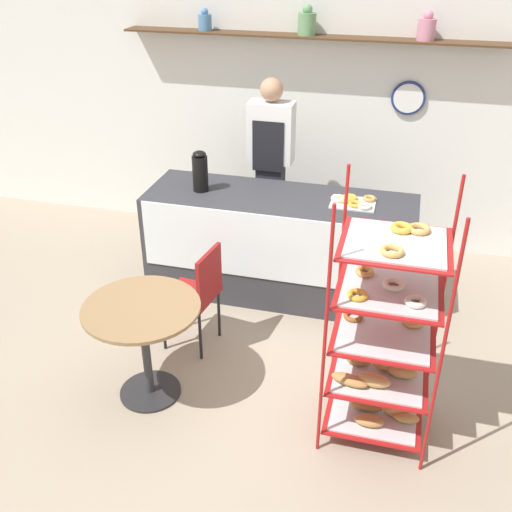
# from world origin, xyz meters

# --- Properties ---
(ground_plane) EXTENTS (14.00, 14.00, 0.00)m
(ground_plane) POSITION_xyz_m (0.00, 0.00, 0.00)
(ground_plane) COLOR gray
(back_wall) EXTENTS (10.00, 0.30, 2.70)m
(back_wall) POSITION_xyz_m (0.00, 2.45, 1.36)
(back_wall) COLOR white
(back_wall) RESTS_ON ground_plane
(display_counter) EXTENTS (2.31, 0.75, 0.93)m
(display_counter) POSITION_xyz_m (0.00, 1.22, 0.47)
(display_counter) COLOR #333338
(display_counter) RESTS_ON ground_plane
(pastry_rack) EXTENTS (0.67, 0.60, 1.73)m
(pastry_rack) POSITION_xyz_m (1.00, -0.28, 0.72)
(pastry_rack) COLOR #A51919
(pastry_rack) RESTS_ON ground_plane
(person_worker) EXTENTS (0.41, 0.23, 1.78)m
(person_worker) POSITION_xyz_m (-0.23, 1.83, 0.98)
(person_worker) COLOR #282833
(person_worker) RESTS_ON ground_plane
(cafe_table) EXTENTS (0.79, 0.79, 0.75)m
(cafe_table) POSITION_xyz_m (-0.58, -0.35, 0.57)
(cafe_table) COLOR #262628
(cafe_table) RESTS_ON ground_plane
(cafe_chair) EXTENTS (0.43, 0.43, 0.86)m
(cafe_chair) POSITION_xyz_m (-0.41, 0.27, 0.53)
(cafe_chair) COLOR black
(cafe_chair) RESTS_ON ground_plane
(coffee_carafe) EXTENTS (0.13, 0.13, 0.36)m
(coffee_carafe) POSITION_xyz_m (-0.70, 1.19, 1.10)
(coffee_carafe) COLOR black
(coffee_carafe) RESTS_ON display_counter
(donut_tray_counter) EXTENTS (0.37, 0.28, 0.05)m
(donut_tray_counter) POSITION_xyz_m (0.61, 1.25, 0.95)
(donut_tray_counter) COLOR silver
(donut_tray_counter) RESTS_ON display_counter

